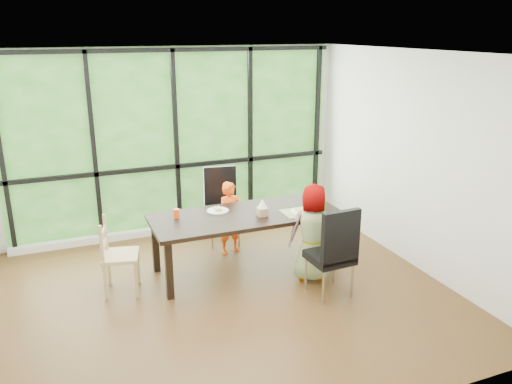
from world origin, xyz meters
The scene contains 23 objects.
ground centered at (0.00, 0.00, 0.00)m, with size 5.00×5.00×0.00m, color black.
back_wall centered at (0.00, 2.25, 1.35)m, with size 5.00×5.00×0.00m, color silver.
foliage_backdrop centered at (0.00, 2.23, 1.35)m, with size 4.80×0.02×2.65m, color #245219.
window_mullions centered at (0.00, 2.19, 1.35)m, with size 4.80×0.06×2.65m, color black, non-canonical shape.
window_sill centered at (0.00, 2.15, 0.05)m, with size 4.80×0.12×0.10m, color silver.
dining_table centered at (0.44, 0.56, 0.38)m, with size 2.33×0.95×0.75m, color black.
chair_window_leather centered at (0.45, 1.47, 0.54)m, with size 0.46×0.46×1.08m, color black.
chair_interior_leather centered at (1.10, -0.40, 0.54)m, with size 0.46×0.46×1.08m, color black.
chair_end_beech centered at (-1.09, 0.56, 0.45)m, with size 0.42×0.40×0.90m, color tan.
child_toddler centered at (0.44, 1.13, 0.50)m, with size 0.36×0.24×1.00m, color #F65211.
child_older centered at (1.13, 0.03, 0.60)m, with size 0.59×0.38×1.20m, color slate.
placemat centered at (1.10, 0.35, 0.75)m, with size 0.45×0.33×0.01m, color tan.
plate_far centered at (0.15, 0.77, 0.76)m, with size 0.27×0.27×0.02m, color white.
plate_near centered at (1.10, 0.35, 0.76)m, with size 0.25×0.25×0.02m, color white.
orange_cup centered at (-0.38, 0.74, 0.81)m, with size 0.07×0.07×0.11m, color #F95014.
green_cup centered at (1.37, 0.30, 0.82)m, with size 0.08×0.08×0.13m, color green.
white_mug centered at (1.55, 0.63, 0.79)m, with size 0.08×0.08×0.08m, color white.
tissue_box centered at (0.61, 0.42, 0.80)m, with size 0.12×0.12×0.10m, color tan.
crepe_rolls_far centered at (0.15, 0.77, 0.79)m, with size 0.10×0.12×0.04m, color tan, non-canonical shape.
crepe_rolls_near centered at (1.10, 0.35, 0.78)m, with size 0.15×0.12×0.04m, color tan, non-canonical shape.
straw_white centered at (-0.38, 0.74, 0.90)m, with size 0.01×0.01×0.20m, color white.
straw_pink centered at (1.37, 0.30, 0.92)m, with size 0.01×0.01×0.20m, color pink.
tissue centered at (0.61, 0.42, 0.91)m, with size 0.12×0.12×0.11m, color white.
Camera 1 is at (-1.68, -5.03, 2.94)m, focal length 36.19 mm.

